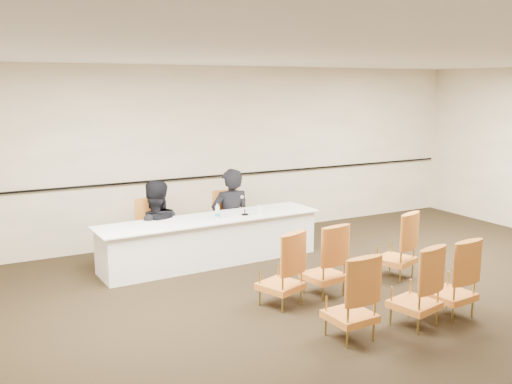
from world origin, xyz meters
TOP-DOWN VIEW (x-y plane):
  - floor at (0.00, 0.00)m, footprint 10.00×10.00m
  - ceiling at (0.00, 0.00)m, footprint 10.00×10.00m
  - wall_back at (0.00, 4.00)m, footprint 10.00×0.04m
  - wall_rail at (0.00, 3.96)m, footprint 9.80×0.04m
  - panel_table at (-0.92, 2.61)m, footprint 3.51×0.96m
  - panelist_main at (-0.32, 3.17)m, footprint 0.71×0.51m
  - panelist_main_chair at (-0.32, 3.17)m, footprint 0.52×0.52m
  - panelist_second at (-1.64, 3.11)m, footprint 0.98×0.83m
  - panelist_second_chair at (-1.64, 3.11)m, footprint 0.52×0.52m
  - papers at (-0.46, 2.63)m, footprint 0.32×0.25m
  - microphone at (-0.38, 2.54)m, footprint 0.14×0.22m
  - water_bottle at (-0.86, 2.51)m, footprint 0.09×0.09m
  - drinking_glass at (-0.76, 2.51)m, footprint 0.08×0.08m
  - coffee_cup at (-0.14, 2.51)m, footprint 0.10×0.10m
  - aud_chair_front_left at (-0.87, 0.62)m, footprint 0.64×0.64m
  - aud_chair_front_mid at (-0.20, 0.67)m, footprint 0.57×0.57m
  - aud_chair_front_right at (1.09, 0.76)m, footprint 0.64×0.64m
  - aud_chair_back_left at (-0.70, -0.53)m, footprint 0.52×0.52m
  - aud_chair_back_mid at (0.15, -0.61)m, footprint 0.60×0.60m
  - aud_chair_back_right at (0.72, -0.59)m, footprint 0.55×0.55m

SIDE VIEW (x-z plane):
  - floor at x=0.00m, z-range 0.00..0.00m
  - panel_table at x=-0.92m, z-range 0.00..0.70m
  - panelist_second at x=-1.64m, z-range -0.55..1.26m
  - panelist_main at x=-0.32m, z-range -0.49..1.34m
  - panelist_main_chair at x=-0.32m, z-range 0.00..0.95m
  - panelist_second_chair at x=-1.64m, z-range 0.00..0.95m
  - aud_chair_front_left at x=-0.87m, z-range 0.00..0.95m
  - aud_chair_front_mid at x=-0.20m, z-range 0.00..0.95m
  - aud_chair_front_right at x=1.09m, z-range 0.00..0.95m
  - aud_chair_back_left at x=-0.70m, z-range 0.00..0.95m
  - aud_chair_back_mid at x=0.15m, z-range 0.00..0.95m
  - aud_chair_back_right at x=0.72m, z-range 0.00..0.95m
  - papers at x=-0.46m, z-range 0.70..0.70m
  - drinking_glass at x=-0.76m, z-range 0.70..0.80m
  - coffee_cup at x=-0.14m, z-range 0.70..0.83m
  - water_bottle at x=-0.86m, z-range 0.70..0.92m
  - microphone at x=-0.38m, z-range 0.70..0.99m
  - wall_rail at x=0.00m, z-range 1.09..1.11m
  - wall_back at x=0.00m, z-range 0.00..3.00m
  - ceiling at x=0.00m, z-range 3.00..3.00m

